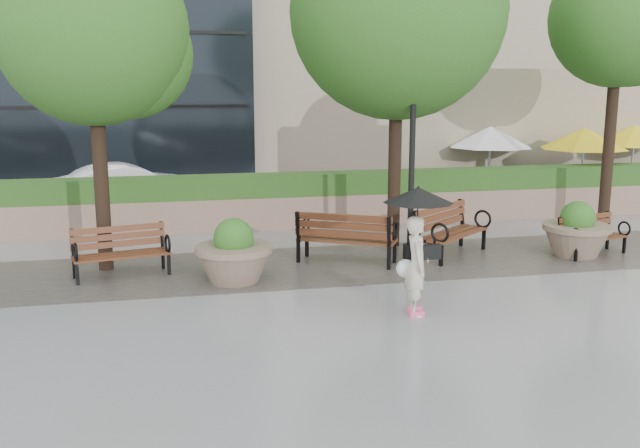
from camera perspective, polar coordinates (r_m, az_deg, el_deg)
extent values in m
plane|color=gray|center=(11.38, 0.50, -7.22)|extent=(100.00, 100.00, 0.00)
cube|color=#383330|center=(14.20, -2.17, -3.42)|extent=(28.00, 3.20, 0.01)
cube|color=#8F6B5C|center=(17.98, -4.42, 0.98)|extent=(24.00, 0.80, 0.80)
cube|color=#28521B|center=(17.87, -4.45, 3.11)|extent=(24.00, 0.75, 0.55)
cube|color=tan|center=(23.77, 17.93, 6.89)|extent=(10.00, 0.60, 4.00)
cube|color=#28521B|center=(21.81, 19.42, 2.33)|extent=(8.00, 0.50, 0.90)
cube|color=black|center=(21.96, -5.84, 1.79)|extent=(40.00, 7.00, 0.00)
cube|color=#5A2F1A|center=(13.85, -15.58, -2.41)|extent=(1.83, 0.91, 0.05)
cube|color=#5A2F1A|center=(14.05, -15.84, -0.97)|extent=(1.74, 0.51, 0.41)
cube|color=black|center=(13.92, -15.56, -3.21)|extent=(1.86, 1.01, 0.45)
torus|color=black|center=(13.53, -18.96, -2.17)|extent=(0.13, 0.36, 0.36)
torus|color=black|center=(13.79, -12.10, -1.54)|extent=(0.13, 0.36, 0.36)
cube|color=#5A2F1A|center=(14.41, 2.17, -1.25)|extent=(2.01, 1.50, 0.06)
cube|color=#5A2F1A|center=(14.04, 1.84, -0.15)|extent=(1.79, 1.10, 0.46)
cube|color=black|center=(14.43, 2.12, -2.17)|extent=(2.07, 1.59, 0.51)
torus|color=black|center=(14.34, 5.99, -0.55)|extent=(0.25, 0.38, 0.41)
torus|color=black|center=(14.82, -1.11, -0.11)|extent=(0.25, 0.38, 0.41)
cube|color=#5A2F1A|center=(15.22, 10.64, -0.76)|extent=(1.91, 1.70, 0.05)
cube|color=#5A2F1A|center=(15.30, 9.67, 0.63)|extent=(1.62, 1.34, 0.46)
cube|color=black|center=(15.28, 10.50, -1.59)|extent=(1.98, 1.78, 0.50)
torus|color=black|center=(14.28, 9.57, -0.71)|extent=(0.30, 0.35, 0.41)
torus|color=black|center=(15.91, 12.89, 0.39)|extent=(0.30, 0.35, 0.41)
cube|color=#5A2F1A|center=(16.09, 21.06, -1.05)|extent=(1.63, 0.91, 0.04)
cube|color=#5A2F1A|center=(16.19, 20.47, 0.04)|extent=(1.53, 0.56, 0.37)
cube|color=black|center=(16.14, 20.95, -1.66)|extent=(1.66, 0.99, 0.40)
torus|color=black|center=(15.40, 19.79, -0.89)|extent=(0.14, 0.32, 0.32)
torus|color=black|center=(16.53, 23.16, -0.33)|extent=(0.14, 0.32, 0.32)
cylinder|color=#7F6B56|center=(13.09, -6.91, -1.97)|extent=(1.42, 1.42, 0.11)
sphere|color=#1A4F16|center=(13.04, -6.93, -1.13)|extent=(0.73, 0.73, 0.73)
cylinder|color=#7F6B56|center=(15.87, 19.87, -0.24)|extent=(1.40, 1.40, 0.11)
sphere|color=#1A4F16|center=(15.83, 19.92, 0.44)|extent=(0.72, 0.72, 0.72)
cylinder|color=black|center=(14.63, 7.36, 4.81)|extent=(0.12, 0.12, 3.96)
cylinder|color=black|center=(14.94, 7.18, -2.19)|extent=(0.28, 0.28, 0.30)
sphere|color=black|center=(14.54, 7.56, 12.79)|extent=(0.24, 0.24, 0.24)
cylinder|color=black|center=(14.24, -17.19, 4.81)|extent=(0.28, 0.28, 4.26)
sphere|color=#1A4F16|center=(14.19, -17.78, 14.61)|extent=(3.54, 3.54, 3.54)
sphere|color=#1A4F16|center=(14.43, -15.14, 12.99)|extent=(2.48, 2.48, 2.48)
cylinder|color=black|center=(15.75, 6.03, 6.73)|extent=(0.28, 0.28, 4.75)
sphere|color=#1A4F16|center=(15.77, 6.24, 16.61)|extent=(4.60, 4.60, 4.60)
sphere|color=#1A4F16|center=(16.21, 7.94, 14.74)|extent=(3.22, 3.22, 3.22)
cylinder|color=black|center=(19.12, 22.18, 6.80)|extent=(0.28, 0.28, 4.77)
sphere|color=#1A4F16|center=(19.14, 22.81, 14.94)|extent=(3.29, 3.29, 3.29)
sphere|color=#1A4F16|center=(19.70, 23.67, 13.36)|extent=(2.30, 2.30, 2.30)
cylinder|color=black|center=(22.13, 13.25, 1.75)|extent=(0.40, 0.40, 0.10)
cylinder|color=#99999E|center=(21.98, 13.38, 4.45)|extent=(0.06, 0.06, 2.20)
cone|color=white|center=(21.90, 13.48, 6.79)|extent=(2.50, 2.50, 0.60)
cylinder|color=black|center=(22.32, 20.04, 1.44)|extent=(0.40, 0.40, 0.10)
cylinder|color=#99999E|center=(22.17, 20.23, 4.11)|extent=(0.06, 0.06, 2.20)
cone|color=yellow|center=(22.09, 20.39, 6.43)|extent=(2.50, 2.50, 0.60)
cylinder|color=black|center=(24.28, 23.48, 1.94)|extent=(0.40, 0.40, 0.10)
cylinder|color=#99999E|center=(24.15, 23.67, 4.40)|extent=(0.06, 0.06, 2.20)
cone|color=yellow|center=(24.07, 23.84, 6.52)|extent=(2.50, 2.50, 0.60)
imported|color=white|center=(21.23, -15.12, 2.92)|extent=(4.21, 2.33, 1.31)
imported|color=beige|center=(11.25, 7.75, -3.06)|extent=(0.54, 0.69, 1.69)
cube|color=#F2598C|center=(11.59, 7.57, -6.76)|extent=(0.15, 0.25, 0.08)
cube|color=#F2598C|center=(11.35, 7.74, -7.16)|extent=(0.15, 0.25, 0.08)
cube|color=black|center=(11.29, 8.85, -2.22)|extent=(0.17, 0.33, 0.23)
sphere|color=white|center=(11.49, 6.85, -3.56)|extent=(0.30, 0.30, 0.30)
cylinder|color=black|center=(11.16, 7.81, 0.15)|extent=(0.02, 0.02, 0.90)
cone|color=black|center=(11.09, 7.86, 2.29)|extent=(1.10, 1.10, 0.23)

